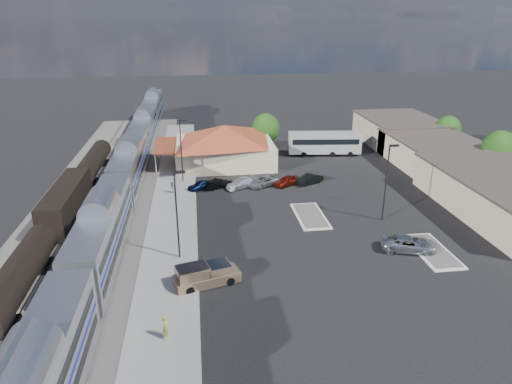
{
  "coord_description": "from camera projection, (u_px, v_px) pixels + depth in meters",
  "views": [
    {
      "loc": [
        -8.84,
        -45.63,
        22.1
      ],
      "look_at": [
        -2.22,
        3.61,
        2.8
      ],
      "focal_mm": 32.0,
      "sensor_mm": 36.0,
      "label": 1
    }
  ],
  "objects": [
    {
      "name": "coach_bus",
      "position": [
        325.0,
        142.0,
        76.46
      ],
      "size": [
        12.25,
        3.92,
        3.86
      ],
      "rotation": [
        0.0,
        0.0,
        1.46
      ],
      "color": "silver",
      "rests_on": "ground"
    },
    {
      "name": "parked_car_e",
      "position": [
        287.0,
        181.0,
        63.14
      ],
      "size": [
        4.3,
        3.42,
        1.37
      ],
      "primitive_type": "imported",
      "rotation": [
        0.0,
        0.0,
        -1.05
      ],
      "color": "maroon",
      "rests_on": "ground"
    },
    {
      "name": "parked_car_a",
      "position": [
        201.0,
        185.0,
        61.69
      ],
      "size": [
        4.07,
        3.17,
        1.3
      ],
      "primitive_type": "imported",
      "rotation": [
        0.0,
        0.0,
        -1.07
      ],
      "color": "#0C193C",
      "rests_on": "ground"
    },
    {
      "name": "suv",
      "position": [
        409.0,
        244.0,
        45.55
      ],
      "size": [
        5.98,
        4.05,
        1.52
      ],
      "primitive_type": "imported",
      "rotation": [
        0.0,
        0.0,
        1.27
      ],
      "color": "#A3A7AB",
      "rests_on": "ground"
    },
    {
      "name": "traffic_island_north",
      "position": [
        432.0,
        251.0,
        45.56
      ],
      "size": [
        3.3,
        7.5,
        0.21
      ],
      "color": "silver",
      "rests_on": "ground"
    },
    {
      "name": "tree_east_c",
      "position": [
        448.0,
        130.0,
        78.13
      ],
      "size": [
        4.41,
        4.41,
        6.21
      ],
      "color": "#382314",
      "rests_on": "ground"
    },
    {
      "name": "parked_car_d",
      "position": [
        264.0,
        181.0,
        63.03
      ],
      "size": [
        5.28,
        4.27,
        1.34
      ],
      "primitive_type": "imported",
      "rotation": [
        0.0,
        0.0,
        -1.07
      ],
      "color": "#93979C",
      "rests_on": "ground"
    },
    {
      "name": "traffic_island_south",
      "position": [
        310.0,
        216.0,
        53.56
      ],
      "size": [
        3.3,
        7.5,
        0.21
      ],
      "color": "silver",
      "rests_on": "ground"
    },
    {
      "name": "parked_car_f",
      "position": [
        309.0,
        179.0,
        63.81
      ],
      "size": [
        4.42,
        3.17,
        1.39
      ],
      "primitive_type": "imported",
      "rotation": [
        0.0,
        0.0,
        -1.12
      ],
      "color": "black",
      "rests_on": "ground"
    },
    {
      "name": "lamp_plat_s",
      "position": [
        177.0,
        208.0,
        42.42
      ],
      "size": [
        1.08,
        0.25,
        9.0
      ],
      "color": "black",
      "rests_on": "ground"
    },
    {
      "name": "person_b",
      "position": [
        172.0,
        187.0,
        59.95
      ],
      "size": [
        0.7,
        0.85,
        1.63
      ],
      "primitive_type": "imported",
      "rotation": [
        0.0,
        0.0,
        -1.46
      ],
      "color": "silver",
      "rests_on": "platform"
    },
    {
      "name": "railbed",
      "position": [
        100.0,
        207.0,
        56.01
      ],
      "size": [
        16.0,
        100.0,
        0.12
      ],
      "primitive_type": "cube",
      "color": "#4C4944",
      "rests_on": "ground"
    },
    {
      "name": "lamp_lot",
      "position": [
        387.0,
        176.0,
        50.82
      ],
      "size": [
        1.08,
        0.25,
        9.0
      ],
      "color": "black",
      "rests_on": "ground"
    },
    {
      "name": "platform",
      "position": [
        174.0,
        210.0,
        55.27
      ],
      "size": [
        5.5,
        92.0,
        0.18
      ],
      "primitive_type": "cube",
      "color": "gray",
      "rests_on": "ground"
    },
    {
      "name": "parked_car_c",
      "position": [
        241.0,
        183.0,
        62.36
      ],
      "size": [
        4.86,
        3.93,
        1.32
      ],
      "primitive_type": "imported",
      "rotation": [
        0.0,
        0.0,
        -1.03
      ],
      "color": "silver",
      "rests_on": "ground"
    },
    {
      "name": "parked_car_b",
      "position": [
        217.0,
        183.0,
        62.24
      ],
      "size": [
        4.16,
        2.88,
        1.3
      ],
      "primitive_type": "imported",
      "rotation": [
        0.0,
        0.0,
        -1.15
      ],
      "color": "black",
      "rests_on": "ground"
    },
    {
      "name": "ground",
      "position": [
        280.0,
        226.0,
        51.25
      ],
      "size": [
        280.0,
        280.0,
        0.0
      ],
      "primitive_type": "plane",
      "color": "black",
      "rests_on": "ground"
    },
    {
      "name": "passenger_train",
      "position": [
        130.0,
        166.0,
        62.28
      ],
      "size": [
        3.0,
        104.0,
        5.55
      ],
      "color": "silver",
      "rests_on": "ground"
    },
    {
      "name": "buildings_east",
      "position": [
        450.0,
        159.0,
        67.1
      ],
      "size": [
        14.4,
        51.4,
        4.8
      ],
      "color": "#C6B28C",
      "rests_on": "ground"
    },
    {
      "name": "station_depot",
      "position": [
        224.0,
        144.0,
        71.72
      ],
      "size": [
        18.35,
        12.24,
        6.2
      ],
      "color": "#C6BB91",
      "rests_on": "ground"
    },
    {
      "name": "pickup_truck",
      "position": [
        207.0,
        275.0,
        39.79
      ],
      "size": [
        6.05,
        3.56,
        1.97
      ],
      "rotation": [
        0.0,
        0.0,
        1.85
      ],
      "color": "tan",
      "rests_on": "ground"
    },
    {
      "name": "lamp_plat_n",
      "position": [
        182.0,
        146.0,
        62.75
      ],
      "size": [
        1.08,
        0.25,
        9.0
      ],
      "color": "black",
      "rests_on": "ground"
    },
    {
      "name": "freight_cars",
      "position": [
        67.0,
        203.0,
        52.33
      ],
      "size": [
        2.8,
        46.0,
        4.0
      ],
      "color": "black",
      "rests_on": "ground"
    },
    {
      "name": "tree_depot",
      "position": [
        266.0,
        129.0,
        77.88
      ],
      "size": [
        4.71,
        4.71,
        6.63
      ],
      "color": "#382314",
      "rests_on": "ground"
    },
    {
      "name": "tree_east_b",
      "position": [
        499.0,
        149.0,
        65.03
      ],
      "size": [
        4.94,
        4.94,
        6.96
      ],
      "color": "#382314",
      "rests_on": "ground"
    },
    {
      "name": "person_a",
      "position": [
        166.0,
        327.0,
        32.81
      ],
      "size": [
        0.49,
        0.71,
        1.9
      ],
      "primitive_type": "imported",
      "rotation": [
        0.0,
        0.0,
        1.52
      ],
      "color": "gold",
      "rests_on": "platform"
    }
  ]
}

